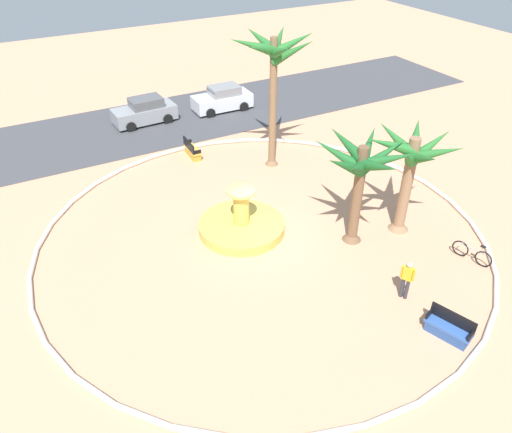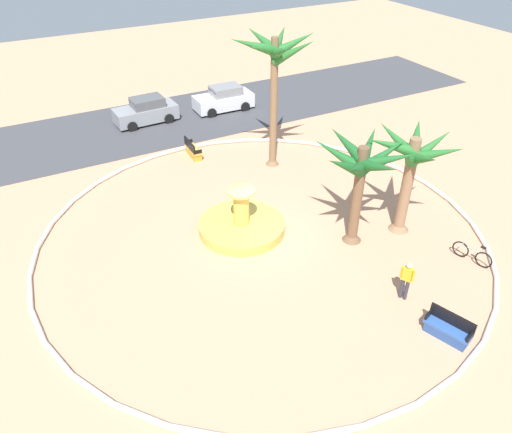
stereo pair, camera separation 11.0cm
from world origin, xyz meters
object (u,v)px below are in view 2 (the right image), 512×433
Objects in this scene: bench_east at (448,330)px; palm_tree_near_fountain at (412,161)px; bench_west at (193,151)px; bicycle_red_frame at (472,254)px; palm_tree_by_curb at (275,61)px; parked_car_second at (224,99)px; person_cyclist_helmet at (406,279)px; fountain at (242,225)px; parked_car_leftmost at (146,111)px; palm_tree_mid_plaza at (362,167)px.

palm_tree_near_fountain is at bearing 62.75° from bench_east.
bicycle_red_frame is (6.59, -14.30, 0.04)m from bench_west.
bench_west is (-3.55, 2.99, -5.42)m from palm_tree_by_curb.
parked_car_second is at bearing 83.43° from palm_tree_by_curb.
bench_east is 0.99× the size of person_cyclist_helmet.
fountain is 2.28× the size of person_cyclist_helmet.
bench_east is 4.76m from bicycle_red_frame.
person_cyclist_helmet is 0.42× the size of parked_car_leftmost.
fountain is 9.63m from bench_east.
palm_tree_by_curb reaches higher than bench_west.
bicycle_red_frame is 0.41× the size of parked_car_second.
palm_tree_mid_plaza is 2.83× the size of person_cyclist_helmet.
palm_tree_by_curb is 12.63m from person_cyclist_helmet.
bicycle_red_frame is 19.90m from parked_car_second.
palm_tree_by_curb is at bearing -40.08° from bench_west.
palm_tree_near_fountain is 4.59m from bicycle_red_frame.
palm_tree_by_curb is (-1.97, 8.13, 2.24)m from palm_tree_near_fountain.
bench_east and bench_west have the same top height.
bicycle_red_frame is (3.46, -3.53, -3.28)m from palm_tree_mid_plaza.
fountain is 0.81× the size of palm_tree_mid_plaza.
palm_tree_mid_plaza is at bearing 84.70° from bench_east.
palm_tree_mid_plaza reaches higher than fountain.
palm_tree_near_fountain is 1.19× the size of parked_car_second.
bench_west is 14.87m from person_cyclist_helmet.
fountain is at bearing 152.72° from palm_tree_near_fountain.
parked_car_second is at bearing 85.10° from palm_tree_mid_plaza.
palm_tree_mid_plaza is (-2.38, 0.35, 0.13)m from palm_tree_near_fountain.
palm_tree_near_fountain is at bearing -27.28° from fountain.
palm_tree_by_curb is 1.50× the size of palm_tree_mid_plaza.
bicycle_red_frame is (3.04, -11.31, -5.38)m from palm_tree_by_curb.
bench_east is (-0.56, -6.07, -3.31)m from palm_tree_mid_plaza.
palm_tree_near_fountain reaches higher than bench_east.
bicycle_red_frame is (7.43, -6.46, 0.07)m from fountain.
palm_tree_by_curb is (4.39, 4.85, 5.46)m from fountain.
parked_car_second is at bearing 84.50° from person_cyclist_helmet.
parked_car_leftmost is at bearing 98.55° from bench_east.
palm_tree_mid_plaza is 2.88× the size of bicycle_red_frame.
bench_east is (3.41, -9.00, 0.04)m from fountain.
palm_tree_by_curb is 4.46× the size of bench_west.
bicycle_red_frame is at bearing -84.05° from parked_car_second.
parked_car_second is at bearing 95.95° from bicycle_red_frame.
fountain reaches higher than bench_east.
palm_tree_near_fountain is 5.24m from person_cyclist_helmet.
bench_west is at bearing 98.69° from bench_east.
palm_tree_mid_plaza reaches higher than bench_west.
palm_tree_near_fountain is 2.97× the size of bench_west.
parked_car_leftmost is (-0.01, 13.75, 0.47)m from fountain.
person_cyclist_helmet reaches higher than parked_car_second.
bench_east is 22.42m from parked_car_second.
parked_car_second is (-0.99, 16.61, -2.75)m from palm_tree_near_fountain.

